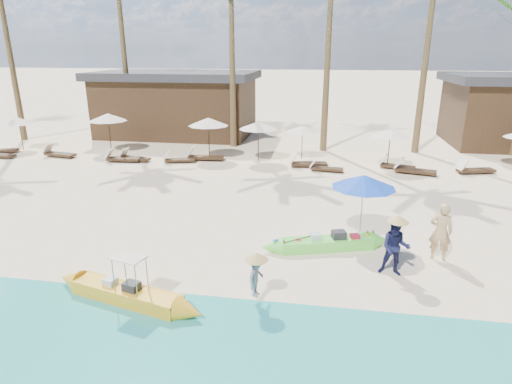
% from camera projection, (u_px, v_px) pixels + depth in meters
% --- Properties ---
extents(ground, '(240.00, 240.00, 0.00)m').
position_uv_depth(ground, '(243.00, 252.00, 12.71)').
color(ground, beige).
rests_on(ground, ground).
extents(wet_sand_strip, '(240.00, 4.50, 0.01)m').
position_uv_depth(wet_sand_strip, '(193.00, 370.00, 8.02)').
color(wet_sand_strip, tan).
rests_on(wet_sand_strip, ground).
extents(green_canoe, '(4.36, 1.57, 0.57)m').
position_uv_depth(green_canoe, '(327.00, 243.00, 12.84)').
color(green_canoe, '#60E947').
rests_on(green_canoe, ground).
extents(yellow_canoe, '(4.58, 1.45, 1.21)m').
position_uv_depth(yellow_canoe, '(126.00, 294.00, 10.17)').
color(yellow_canoe, gold).
rests_on(yellow_canoe, ground).
extents(tourist, '(0.68, 0.50, 1.70)m').
position_uv_depth(tourist, '(441.00, 231.00, 12.03)').
color(tourist, tan).
rests_on(tourist, ground).
extents(vendor_green, '(0.83, 0.69, 1.57)m').
position_uv_depth(vendor_green, '(395.00, 247.00, 11.21)').
color(vendor_green, '#141639').
rests_on(vendor_green, ground).
extents(vendor_yellow, '(0.52, 0.72, 1.00)m').
position_uv_depth(vendor_yellow, '(256.00, 277.00, 9.98)').
color(vendor_yellow, gray).
rests_on(vendor_yellow, ground).
extents(blue_umbrella, '(1.96, 1.96, 2.11)m').
position_uv_depth(blue_umbrella, '(364.00, 181.00, 12.99)').
color(blue_umbrella, '#99999E').
rests_on(blue_umbrella, ground).
extents(resort_parasol_2, '(1.85, 1.85, 1.90)m').
position_uv_depth(resort_parasol_2, '(19.00, 121.00, 25.20)').
color(resort_parasol_2, '#3C2818').
rests_on(resort_parasol_2, ground).
extents(resort_parasol_3, '(2.17, 2.17, 2.23)m').
position_uv_depth(resort_parasol_3, '(108.00, 117.00, 24.55)').
color(resort_parasol_3, '#3C2818').
rests_on(resort_parasol_3, ground).
extents(lounger_3_left, '(1.96, 0.88, 0.64)m').
position_uv_depth(lounger_3_left, '(58.00, 153.00, 23.87)').
color(lounger_3_left, '#3C2818').
rests_on(lounger_3_left, ground).
extents(lounger_3_right, '(1.79, 0.91, 0.58)m').
position_uv_depth(lounger_3_right, '(134.00, 157.00, 23.04)').
color(lounger_3_right, '#3C2818').
rests_on(lounger_3_right, ground).
extents(resort_parasol_4, '(2.16, 2.16, 2.23)m').
position_uv_depth(resort_parasol_4, '(208.00, 122.00, 23.04)').
color(resort_parasol_4, '#3C2818').
rests_on(resort_parasol_4, ground).
extents(lounger_4_left, '(1.90, 0.71, 0.63)m').
position_uv_depth(lounger_4_left, '(121.00, 158.00, 22.82)').
color(lounger_4_left, '#3C2818').
rests_on(lounger_4_left, ground).
extents(lounger_4_right, '(1.74, 0.90, 0.57)m').
position_uv_depth(lounger_4_right, '(178.00, 159.00, 22.68)').
color(lounger_4_right, '#3C2818').
rests_on(lounger_4_right, ground).
extents(resort_parasol_5, '(2.06, 2.06, 2.13)m').
position_uv_depth(resort_parasol_5, '(258.00, 125.00, 22.53)').
color(resort_parasol_5, '#3C2818').
rests_on(resort_parasol_5, ground).
extents(lounger_5_left, '(2.02, 0.75, 0.67)m').
position_uv_depth(lounger_5_left, '(203.00, 156.00, 23.12)').
color(lounger_5_left, '#3C2818').
rests_on(lounger_5_left, ground).
extents(resort_parasol_6, '(1.78, 1.78, 1.83)m').
position_uv_depth(resort_parasol_6, '(303.00, 129.00, 23.01)').
color(resort_parasol_6, '#3C2818').
rests_on(resort_parasol_6, ground).
extents(lounger_6_left, '(1.67, 0.68, 0.55)m').
position_uv_depth(lounger_6_left, '(325.00, 168.00, 21.05)').
color(lounger_6_left, '#3C2818').
rests_on(lounger_6_left, ground).
extents(lounger_6_right, '(1.99, 0.86, 0.65)m').
position_uv_depth(lounger_6_right, '(306.00, 163.00, 21.83)').
color(lounger_6_right, '#3C2818').
rests_on(lounger_6_right, ground).
extents(resort_parasol_7, '(1.92, 1.92, 1.98)m').
position_uv_depth(resort_parasol_7, '(391.00, 133.00, 21.21)').
color(resort_parasol_7, '#3C2818').
rests_on(resort_parasol_7, ground).
extents(lounger_7_left, '(1.83, 1.00, 0.59)m').
position_uv_depth(lounger_7_left, '(395.00, 165.00, 21.47)').
color(lounger_7_left, '#3C2818').
rests_on(lounger_7_left, ground).
extents(lounger_7_right, '(2.04, 1.06, 0.66)m').
position_uv_depth(lounger_7_right, '(413.00, 169.00, 20.62)').
color(lounger_7_right, '#3C2818').
rests_on(lounger_7_right, ground).
extents(lounger_8_left, '(1.94, 1.03, 0.63)m').
position_uv_depth(lounger_8_left, '(473.00, 169.00, 20.67)').
color(lounger_8_left, '#3C2818').
rests_on(lounger_8_left, ground).
extents(pavilion_west, '(10.80, 6.60, 4.30)m').
position_uv_depth(pavilion_west, '(177.00, 103.00, 29.61)').
color(pavilion_west, '#3C2818').
rests_on(pavilion_west, ground).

